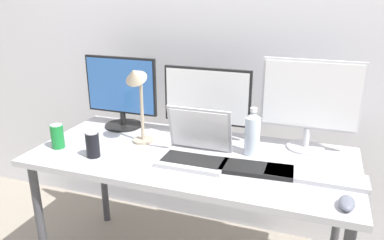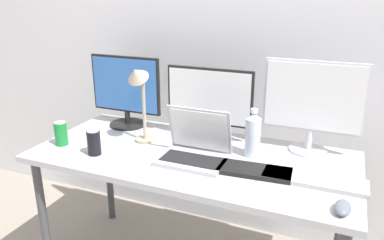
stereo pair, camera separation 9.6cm
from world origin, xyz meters
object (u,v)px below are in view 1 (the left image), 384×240
Objects in this scene: laptop_silver at (196,148)px; keyboard_aux at (316,177)px; keyboard_main at (250,168)px; desk_lamp at (137,90)px; monitor_left at (121,91)px; soda_can_near_keyboard at (93,145)px; monitor_center at (206,102)px; mouse_by_keyboard at (347,203)px; monitor_right at (310,101)px; work_desk at (192,166)px; water_bottle at (252,133)px; soda_can_by_laptop at (57,136)px.

laptop_silver reaches higher than keyboard_aux.
keyboard_aux is (0.28, 0.01, 0.00)m from keyboard_main.
monitor_left is at bearing 135.21° from desk_lamp.
keyboard_aux is at bearing -15.44° from monitor_left.
keyboard_aux is at bearing -1.07° from keyboard_main.
keyboard_main is 0.76m from soda_can_near_keyboard.
mouse_by_keyboard is (0.71, -0.50, -0.19)m from monitor_center.
work_desk is at bearing -153.75° from monitor_right.
desk_lamp reaches higher than water_bottle.
monitor_center is 0.70m from keyboard_aux.
water_bottle is at bearing 7.41° from desk_lamp.
soda_can_near_keyboard and soda_can_by_laptop have the same top height.
water_bottle is (0.28, 0.10, 0.18)m from work_desk.
monitor_left is 0.32m from desk_lamp.
laptop_silver is 2.52× the size of soda_can_near_keyboard.
keyboard_main is at bearing -176.77° from keyboard_aux.
monitor_left is 0.91m from keyboard_main.
water_bottle is at bearing 95.26° from keyboard_main.
monitor_center reaches higher than mouse_by_keyboard.
laptop_silver is (0.04, -0.05, 0.12)m from work_desk.
work_desk is at bearing -89.41° from monitor_center.
monitor_left is 1.16× the size of keyboard_main.
keyboard_main reaches higher than work_desk.
laptop_silver is (-0.49, -0.31, -0.20)m from monitor_right.
monitor_center is at bearing 90.59° from work_desk.
mouse_by_keyboard is at bearing -17.64° from laptop_silver.
mouse_by_keyboard is 0.45× the size of water_bottle.
water_bottle reaches higher than keyboard_main.
work_desk is 3.32× the size of monitor_right.
soda_can_near_keyboard is at bearing -8.64° from soda_can_by_laptop.
soda_can_near_keyboard reaches higher than mouse_by_keyboard.
mouse_by_keyboard is 0.86× the size of soda_can_near_keyboard.
water_bottle is (0.24, 0.15, 0.05)m from laptop_silver.
monitor_left is 0.65m from laptop_silver.
keyboard_main is 0.99m from soda_can_by_laptop.
desk_lamp is at bearing -144.10° from monitor_center.
water_bottle is 0.78m from soda_can_near_keyboard.
keyboard_main is (0.31, -0.08, 0.08)m from work_desk.
monitor_left reaches higher than keyboard_main.
desk_lamp reaches higher than work_desk.
work_desk is 0.60m from keyboard_aux.
monitor_left reaches higher than soda_can_by_laptop.
soda_can_by_laptop is 0.29× the size of desk_lamp.
work_desk is 12.61× the size of soda_can_near_keyboard.
monitor_right is 1.98× the size of water_bottle.
laptop_silver is 0.73× the size of desk_lamp.
monitor_right reaches higher than desk_lamp.
keyboard_main is at bearing -122.76° from monitor_right.
monitor_right is 0.86m from desk_lamp.
water_bottle is at bearing 19.29° from work_desk.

